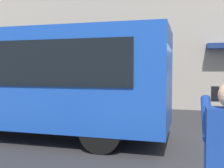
# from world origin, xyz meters

# --- Properties ---
(ground_plane) EXTENTS (60.00, 60.00, 0.00)m
(ground_plane) POSITION_xyz_m (0.00, 0.00, 0.00)
(ground_plane) COLOR #2B2B2D
(red_bus) EXTENTS (9.05, 2.54, 3.08)m
(red_bus) POSITION_xyz_m (4.51, 0.04, 1.68)
(red_bus) COLOR #1947AD
(red_bus) RESTS_ON ground_plane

